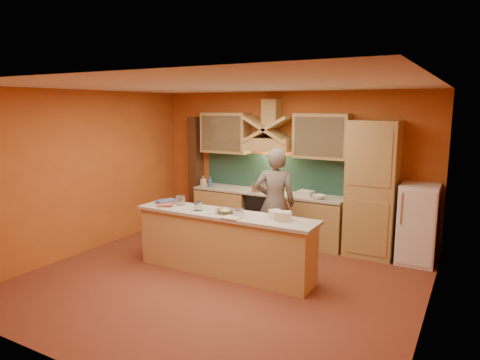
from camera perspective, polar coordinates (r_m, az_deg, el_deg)
The scene contains 36 objects.
floor at distance 6.45m, azimuth -2.72°, elevation -13.24°, with size 5.50×5.00×0.01m, color brown.
ceiling at distance 5.94m, azimuth -2.94°, elevation 12.46°, with size 5.50×5.00×0.01m, color white.
wall_back at distance 8.24m, azimuth 6.48°, elevation 1.90°, with size 5.50×0.02×2.80m, color #BF5E25.
wall_front at distance 4.20m, azimuth -21.42°, elevation -6.41°, with size 5.50×0.02×2.80m, color #BF5E25.
wall_left at distance 7.84m, azimuth -20.10°, elevation 0.96°, with size 0.02×5.00×2.80m, color #BF5E25.
wall_right at distance 5.16m, azimuth 24.05°, elevation -3.64°, with size 0.02×5.00×2.80m, color #BF5E25.
base_cabinet_left at distance 8.72m, azimuth -2.03°, elevation -4.10°, with size 1.10×0.60×0.86m, color tan.
base_cabinet_right at distance 7.93m, azimuth 9.84°, elevation -5.66°, with size 1.10×0.60×0.86m, color tan.
counter_top at distance 8.17m, azimuth 3.65°, elevation -1.68°, with size 3.00×0.62×0.04m, color beige.
stove at distance 8.27m, azimuth 3.62°, elevation -4.74°, with size 0.60×0.58×0.90m, color black.
backsplash at distance 8.36m, azimuth 4.53°, elevation 1.01°, with size 3.00×0.03×0.70m, color #1B3B32.
range_hood at distance 8.08m, azimuth 3.88°, elevation 4.79°, with size 0.92×0.50×0.24m, color tan.
hood_chimney at distance 8.15m, azimuth 4.23°, elevation 8.90°, with size 0.30×0.30×0.50m, color tan.
upper_cabinet_left at distance 8.61m, azimuth -1.94°, elevation 6.31°, with size 1.00×0.35×0.80m, color tan.
upper_cabinet_right at distance 7.77m, azimuth 10.84°, elevation 5.76°, with size 1.00×0.35×0.80m, color tan.
pantry_column at distance 7.50m, azimuth 17.21°, elevation -1.19°, with size 0.80×0.60×2.30m, color tan.
fridge at distance 7.50m, azimuth 22.64°, elevation -5.44°, with size 0.58×0.60×1.30m, color white.
trim_column_left at distance 9.13m, azimuth -5.85°, elevation 1.10°, with size 0.20×0.30×2.30m, color #472816.
island_body at distance 6.58m, azimuth -2.09°, elevation -8.66°, with size 2.80×0.55×0.88m, color #D6B46D.
island_top at distance 6.45m, azimuth -2.12°, elevation -4.61°, with size 2.90×0.62×0.05m, color beige.
person at distance 7.15m, azimuth 4.67°, elevation -3.11°, with size 0.68×0.45×1.86m, color #70665B.
pot_large at distance 8.09m, azimuth 2.36°, elevation -1.21°, with size 0.25×0.25×0.16m, color silver.
pot_small at distance 8.20m, azimuth 4.56°, elevation -1.11°, with size 0.22×0.22×0.15m, color silver.
soap_bottle_a at distance 8.84m, azimuth -4.92°, elevation -0.06°, with size 0.09×0.09×0.19m, color silver.
soap_bottle_b at distance 8.60m, azimuth -4.03°, elevation -0.22°, with size 0.08×0.09×0.22m, color #365696.
bowl_back at distance 7.63m, azimuth 10.39°, elevation -2.22°, with size 0.23×0.23×0.07m, color white.
dish_rack at distance 7.85m, azimuth 8.77°, elevation -1.75°, with size 0.27×0.21×0.10m, color silver.
book_lower at distance 7.05m, azimuth -10.81°, elevation -3.20°, with size 0.24×0.32×0.03m, color #B84C41.
book_upper at distance 7.30m, azimuth -10.23°, elevation -2.58°, with size 0.23×0.32×0.02m, color #3D5688.
jar_large at distance 7.01m, azimuth -7.93°, elevation -2.70°, with size 0.15×0.15×0.15m, color silver.
jar_small at distance 6.60m, azimuth -5.62°, elevation -3.47°, with size 0.12×0.12×0.14m, color silver.
kitchen_scale at distance 6.22m, azimuth -0.16°, elevation -4.45°, with size 0.11×0.11×0.09m, color white.
mixing_bowl at distance 6.40m, azimuth -1.99°, elevation -4.18°, with size 0.26×0.26×0.06m, color silver.
cloth at distance 6.12m, azimuth -1.14°, elevation -5.06°, with size 0.25×0.19×0.02m, color beige.
grocery_bag_a at distance 6.01m, azimuth 5.87°, elevation -4.83°, with size 0.20×0.16×0.13m, color beige.
grocery_bag_b at distance 6.12m, azimuth 4.83°, elevation -4.60°, with size 0.20×0.15×0.12m, color beige.
Camera 1 is at (3.17, -5.02, 2.52)m, focal length 32.00 mm.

